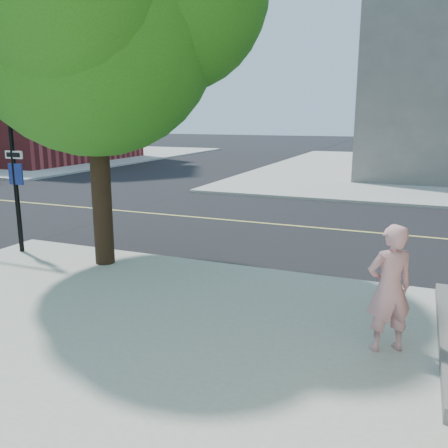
% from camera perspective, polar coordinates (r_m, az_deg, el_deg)
% --- Properties ---
extents(ground, '(140.00, 140.00, 0.00)m').
position_cam_1_polar(ground, '(12.44, -18.56, -2.72)').
color(ground, black).
rests_on(ground, ground).
extents(road_ew, '(140.00, 9.00, 0.01)m').
position_cam_1_polar(road_ew, '(16.00, -8.07, 1.20)').
color(road_ew, black).
rests_on(road_ew, ground).
extents(sidewalk_nw, '(26.00, 25.00, 0.12)m').
position_cam_1_polar(sidewalk_nw, '(43.58, -23.27, 7.63)').
color(sidewalk_nw, '#AEAEA2').
rests_on(sidewalk_nw, ground).
extents(church, '(15.20, 12.00, 14.40)m').
position_cam_1_polar(church, '(39.08, -24.77, 17.52)').
color(church, maroon).
rests_on(church, sidewalk_nw).
extents(man_on_phone, '(0.75, 0.68, 1.73)m').
position_cam_1_polar(man_on_phone, '(6.64, 19.12, -7.28)').
color(man_on_phone, pink).
rests_on(man_on_phone, sidewalk_se).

